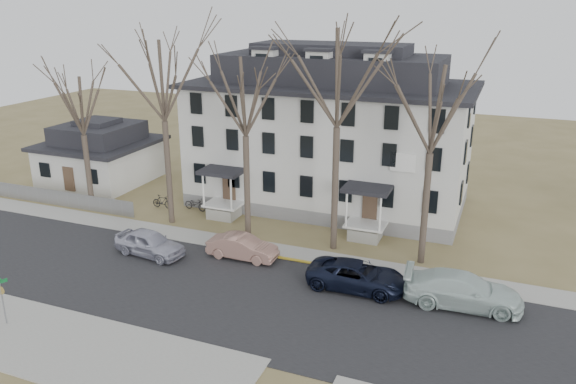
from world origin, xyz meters
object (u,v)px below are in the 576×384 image
at_px(tree_center, 338,71).
at_px(tree_mid_right, 434,103).
at_px(tree_mid_left, 245,91).
at_px(car_navy, 357,276).
at_px(bicycle_right, 162,202).
at_px(bicycle_left, 195,204).
at_px(car_silver, 150,244).
at_px(car_tan, 242,248).
at_px(tree_bungalow, 80,102).
at_px(car_white, 463,291).
at_px(small_house, 101,155).
at_px(tree_far_left, 161,75).
at_px(boarding_house, 329,135).
at_px(street_sign, 1,293).

height_order(tree_center, tree_mid_right, tree_center).
xyz_separation_m(tree_mid_left, car_navy, (8.77, -4.63, -8.85)).
bearing_deg(bicycle_right, bicycle_left, -77.96).
xyz_separation_m(bicycle_left, bicycle_right, (-2.53, -0.54, 0.02)).
bearing_deg(tree_center, car_silver, -152.90).
xyz_separation_m(car_tan, bicycle_left, (-6.93, 6.12, -0.23)).
xyz_separation_m(tree_bungalow, car_tan, (14.31, -3.50, -7.41)).
distance_m(tree_center, car_silver, 15.40).
bearing_deg(car_white, bicycle_left, 65.90).
height_order(small_house, car_white, small_house).
bearing_deg(tree_bungalow, tree_far_left, 0.00).
distance_m(tree_far_left, car_tan, 12.58).
relative_size(boarding_house, car_tan, 4.80).
xyz_separation_m(tree_bungalow, bicycle_right, (4.85, 2.09, -7.61)).
relative_size(tree_far_left, car_tan, 3.17).
bearing_deg(small_house, tree_mid_left, -20.03).
distance_m(tree_far_left, car_silver, 11.04).
relative_size(tree_bungalow, car_silver, 2.34).
height_order(tree_center, car_silver, tree_center).
bearing_deg(tree_bungalow, tree_center, 0.00).
bearing_deg(tree_bungalow, car_silver, -30.63).
height_order(boarding_house, bicycle_left, boarding_house).
xyz_separation_m(small_house, bicycle_right, (8.85, -4.11, -1.74)).
relative_size(tree_bungalow, bicycle_right, 6.32).
height_order(car_navy, car_white, car_white).
bearing_deg(bicycle_right, tree_bungalow, 113.38).
xyz_separation_m(tree_mid_left, bicycle_right, (-8.15, 2.09, -9.09)).
height_order(tree_center, tree_bungalow, tree_center).
bearing_deg(car_navy, car_silver, 91.86).
xyz_separation_m(tree_mid_right, street_sign, (-17.59, -14.40, -7.88)).
bearing_deg(boarding_house, car_navy, -65.70).
relative_size(tree_mid_right, bicycle_right, 7.47).
relative_size(car_silver, street_sign, 1.78).
relative_size(car_navy, bicycle_left, 2.91).
distance_m(car_silver, car_tan, 5.76).
xyz_separation_m(car_silver, bicycle_right, (-3.96, 7.30, -0.27)).
bearing_deg(boarding_house, tree_center, -69.80).
bearing_deg(street_sign, tree_center, 72.71).
height_order(tree_center, street_sign, tree_center).
relative_size(boarding_house, street_sign, 8.03).
distance_m(small_house, tree_mid_left, 19.53).
height_order(boarding_house, tree_mid_right, tree_mid_right).
height_order(tree_mid_left, bicycle_left, tree_mid_left).
height_order(tree_mid_right, bicycle_right, tree_mid_right).
distance_m(small_house, car_navy, 27.99).
distance_m(car_white, street_sign, 22.71).
bearing_deg(tree_center, street_sign, -130.01).
xyz_separation_m(boarding_house, street_sign, (-9.09, -22.56, -3.66)).
relative_size(car_silver, car_navy, 0.85).
bearing_deg(car_white, car_navy, 87.90).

